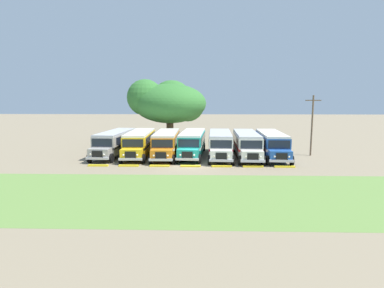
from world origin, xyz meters
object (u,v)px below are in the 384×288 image
at_px(parked_bus_slot_3, 192,142).
at_px(parked_bus_slot_4, 220,143).
at_px(parked_bus_slot_1, 140,142).
at_px(parked_bus_slot_0, 115,142).
at_px(broad_shade_tree, 169,103).
at_px(utility_pole, 312,124).
at_px(parked_bus_slot_6, 272,143).
at_px(parked_bus_slot_2, 166,143).
at_px(parked_bus_slot_5, 247,143).

height_order(parked_bus_slot_3, parked_bus_slot_4, same).
height_order(parked_bus_slot_1, parked_bus_slot_3, same).
height_order(parked_bus_slot_0, broad_shade_tree, broad_shade_tree).
relative_size(parked_bus_slot_1, utility_pole, 1.53).
distance_m(parked_bus_slot_0, parked_bus_slot_6, 18.50).
relative_size(broad_shade_tree, utility_pole, 1.63).
bearing_deg(parked_bus_slot_2, broad_shade_tree, -176.87).
bearing_deg(parked_bus_slot_1, utility_pole, 89.75).
distance_m(parked_bus_slot_3, broad_shade_tree, 11.75).
bearing_deg(parked_bus_slot_2, parked_bus_slot_1, -94.66).
bearing_deg(broad_shade_tree, parked_bus_slot_3, -69.81).
bearing_deg(parked_bus_slot_3, parked_bus_slot_4, 83.42).
xyz_separation_m(parked_bus_slot_0, broad_shade_tree, (5.53, 10.00, 4.57)).
xyz_separation_m(parked_bus_slot_3, parked_bus_slot_6, (9.22, -0.61, 0.00)).
xyz_separation_m(parked_bus_slot_4, broad_shade_tree, (-7.00, 10.75, 4.57)).
bearing_deg(parked_bus_slot_6, parked_bus_slot_3, -91.37).
xyz_separation_m(parked_bus_slot_2, utility_pole, (17.14, 0.71, 2.22)).
xyz_separation_m(parked_bus_slot_3, utility_pole, (14.08, 0.34, 2.22)).
height_order(parked_bus_slot_2, utility_pole, utility_pole).
bearing_deg(utility_pole, parked_bus_slot_1, -178.65).
height_order(parked_bus_slot_3, broad_shade_tree, broad_shade_tree).
distance_m(parked_bus_slot_3, parked_bus_slot_6, 9.24).
distance_m(parked_bus_slot_5, parked_bus_slot_6, 2.90).
distance_m(parked_bus_slot_2, parked_bus_slot_6, 12.27).
bearing_deg(parked_bus_slot_3, broad_shade_tree, -156.22).
bearing_deg(parked_bus_slot_0, broad_shade_tree, 154.48).
bearing_deg(parked_bus_slot_1, parked_bus_slot_6, 86.67).
bearing_deg(parked_bus_slot_1, broad_shade_tree, 164.56).
height_order(parked_bus_slot_0, parked_bus_slot_5, same).
bearing_deg(parked_bus_slot_5, parked_bus_slot_0, -91.50).
height_order(parked_bus_slot_5, parked_bus_slot_6, same).
bearing_deg(parked_bus_slot_6, parked_bus_slot_1, -89.31).
relative_size(parked_bus_slot_6, broad_shade_tree, 0.94).
xyz_separation_m(parked_bus_slot_2, broad_shade_tree, (-0.68, 10.54, 4.57)).
bearing_deg(parked_bus_slot_2, parked_bus_slot_6, 88.33).
xyz_separation_m(broad_shade_tree, utility_pole, (17.82, -9.83, -2.34)).
bearing_deg(parked_bus_slot_2, parked_bus_slot_0, -95.46).
bearing_deg(parked_bus_slot_3, parked_bus_slot_2, -79.44).
bearing_deg(parked_bus_slot_3, parked_bus_slot_5, 86.78).
bearing_deg(parked_bus_slot_0, parked_bus_slot_2, 88.50).
xyz_separation_m(parked_bus_slot_1, parked_bus_slot_3, (6.28, 0.14, 0.00)).
bearing_deg(parked_bus_slot_2, parked_bus_slot_5, 87.11).
height_order(parked_bus_slot_0, parked_bus_slot_6, same).
bearing_deg(parked_bus_slot_1, parked_bus_slot_2, 84.30).
bearing_deg(parked_bus_slot_0, parked_bus_slot_5, 90.05).
relative_size(parked_bus_slot_2, parked_bus_slot_6, 1.00).
xyz_separation_m(parked_bus_slot_0, parked_bus_slot_3, (9.27, -0.16, 0.00)).
relative_size(parked_bus_slot_0, broad_shade_tree, 0.94).
xyz_separation_m(parked_bus_slot_1, broad_shade_tree, (2.54, 10.31, 4.57)).
distance_m(parked_bus_slot_0, utility_pole, 23.45).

